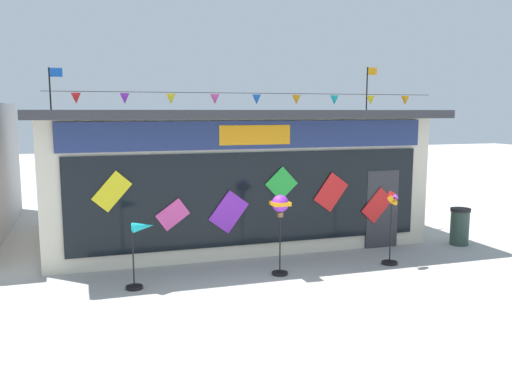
{
  "coord_description": "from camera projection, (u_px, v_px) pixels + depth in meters",
  "views": [
    {
      "loc": [
        -3.16,
        -8.09,
        3.5
      ],
      "look_at": [
        0.74,
        3.84,
        1.62
      ],
      "focal_mm": 37.99,
      "sensor_mm": 36.0,
      "label": 1
    }
  ],
  "objects": [
    {
      "name": "kite_shop_building",
      "position": [
        224.0,
        172.0,
        15.38
      ],
      "size": [
        9.95,
        6.4,
        4.82
      ],
      "color": "beige",
      "rests_on": "ground_plane"
    },
    {
      "name": "wind_spinner_left",
      "position": [
        280.0,
        212.0,
        11.48
      ],
      "size": [
        0.37,
        0.37,
        1.74
      ],
      "color": "black",
      "rests_on": "ground_plane"
    },
    {
      "name": "ground_plane",
      "position": [
        285.0,
        321.0,
        9.09
      ],
      "size": [
        80.0,
        80.0,
        0.0
      ],
      "primitive_type": "plane",
      "color": "#ADAAA5"
    },
    {
      "name": "wind_spinner_center_left",
      "position": [
        392.0,
        223.0,
        12.33
      ],
      "size": [
        0.36,
        0.36,
        1.72
      ],
      "color": "black",
      "rests_on": "ground_plane"
    },
    {
      "name": "wind_spinner_far_left",
      "position": [
        140.0,
        244.0,
        10.66
      ],
      "size": [
        0.62,
        0.34,
        1.35
      ],
      "color": "black",
      "rests_on": "ground_plane"
    },
    {
      "name": "trash_bin",
      "position": [
        460.0,
        226.0,
        14.24
      ],
      "size": [
        0.52,
        0.52,
        0.98
      ],
      "color": "#2D4238",
      "rests_on": "ground_plane"
    }
  ]
}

